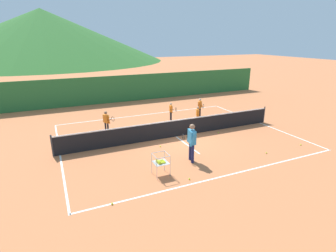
# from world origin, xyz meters

# --- Properties ---
(ground_plane) EXTENTS (120.00, 120.00, 0.00)m
(ground_plane) POSITION_xyz_m (0.00, 0.00, 0.00)
(ground_plane) COLOR #C67042
(line_baseline_near) EXTENTS (12.05, 0.08, 0.01)m
(line_baseline_near) POSITION_xyz_m (0.00, -4.79, 0.00)
(line_baseline_near) COLOR white
(line_baseline_near) RESTS_ON ground
(line_baseline_far) EXTENTS (12.05, 0.08, 0.01)m
(line_baseline_far) POSITION_xyz_m (0.00, 4.91, 0.00)
(line_baseline_far) COLOR white
(line_baseline_far) RESTS_ON ground
(line_sideline_west) EXTENTS (0.08, 9.70, 0.01)m
(line_sideline_west) POSITION_xyz_m (-6.02, 0.00, 0.00)
(line_sideline_west) COLOR white
(line_sideline_west) RESTS_ON ground
(line_sideline_east) EXTENTS (0.08, 9.70, 0.01)m
(line_sideline_east) POSITION_xyz_m (6.02, 0.00, 0.00)
(line_sideline_east) COLOR white
(line_sideline_east) RESTS_ON ground
(line_service_center) EXTENTS (0.08, 5.15, 0.01)m
(line_service_center) POSITION_xyz_m (0.00, 0.00, 0.00)
(line_service_center) COLOR white
(line_service_center) RESTS_ON ground
(tennis_net) EXTENTS (12.69, 0.08, 1.05)m
(tennis_net) POSITION_xyz_m (0.00, 0.00, 0.50)
(tennis_net) COLOR #333338
(tennis_net) RESTS_ON ground
(instructor) EXTENTS (0.44, 0.83, 1.73)m
(instructor) POSITION_xyz_m (-0.75, -3.06, 1.04)
(instructor) COLOR #191E4C
(instructor) RESTS_ON ground
(student_0) EXTENTS (0.57, 0.54, 1.32)m
(student_0) POSITION_xyz_m (-3.36, 2.10, 0.79)
(student_0) COLOR black
(student_0) RESTS_ON ground
(student_1) EXTENTS (0.41, 0.65, 1.19)m
(student_1) POSITION_xyz_m (1.06, 2.89, 0.72)
(student_1) COLOR black
(student_1) RESTS_ON ground
(student_2) EXTENTS (0.36, 0.48, 1.20)m
(student_2) POSITION_xyz_m (2.15, 1.31, 0.72)
(student_2) COLOR silver
(student_2) RESTS_ON ground
(student_3) EXTENTS (0.48, 0.67, 1.28)m
(student_3) POSITION_xyz_m (3.25, 2.87, 0.77)
(student_3) COLOR black
(student_3) RESTS_ON ground
(ball_cart) EXTENTS (0.58, 0.58, 0.90)m
(ball_cart) POSITION_xyz_m (-2.48, -3.67, 0.59)
(ball_cart) COLOR #B7B7BC
(ball_cart) RESTS_ON ground
(tennis_ball_0) EXTENTS (0.07, 0.07, 0.07)m
(tennis_ball_0) POSITION_xyz_m (-1.36, -1.00, 0.03)
(tennis_ball_0) COLOR yellow
(tennis_ball_0) RESTS_ON ground
(tennis_ball_1) EXTENTS (0.07, 0.07, 0.07)m
(tennis_ball_1) POSITION_xyz_m (-4.70, -4.84, 0.03)
(tennis_ball_1) COLOR yellow
(tennis_ball_1) RESTS_ON ground
(tennis_ball_2) EXTENTS (0.07, 0.07, 0.07)m
(tennis_ball_2) POSITION_xyz_m (2.91, -3.83, 0.03)
(tennis_ball_2) COLOR yellow
(tennis_ball_2) RESTS_ON ground
(tennis_ball_3) EXTENTS (0.07, 0.07, 0.07)m
(tennis_ball_3) POSITION_xyz_m (2.46, -0.52, 0.03)
(tennis_ball_3) COLOR yellow
(tennis_ball_3) RESTS_ON ground
(tennis_ball_4) EXTENTS (0.07, 0.07, 0.07)m
(tennis_ball_4) POSITION_xyz_m (5.25, -3.78, 0.03)
(tennis_ball_4) COLOR yellow
(tennis_ball_4) RESTS_ON ground
(tennis_ball_5) EXTENTS (0.07, 0.07, 0.07)m
(tennis_ball_5) POSITION_xyz_m (-1.60, -4.47, 0.03)
(tennis_ball_5) COLOR yellow
(tennis_ball_5) RESTS_ON ground
(windscreen_fence) EXTENTS (26.51, 0.08, 2.25)m
(windscreen_fence) POSITION_xyz_m (0.00, 9.54, 1.12)
(windscreen_fence) COLOR #286B33
(windscreen_fence) RESTS_ON ground
(hill_0) EXTENTS (54.65, 54.65, 11.64)m
(hill_0) POSITION_xyz_m (-5.69, 58.60, 5.82)
(hill_0) COLOR #2D6628
(hill_0) RESTS_ON ground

